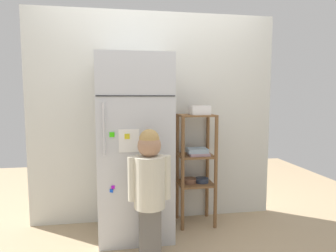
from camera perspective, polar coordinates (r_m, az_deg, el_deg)
ground_plane at (r=3.00m, az=-1.70°, el=-20.44°), size 6.00×6.00×0.00m
kitchen_wall_back at (r=3.04m, az=-2.59°, el=1.59°), size 2.61×0.03×2.21m
refrigerator at (r=2.74m, az=-6.57°, el=-4.18°), size 0.68×0.62×1.71m
child_standing at (r=2.33m, az=-3.72°, el=-11.02°), size 0.35×0.26×1.08m
pantry_shelf_unit at (r=2.99m, az=5.64°, el=-7.11°), size 0.38×0.32×1.15m
fruit_bin at (r=2.91m, az=6.31°, el=3.03°), size 0.19×0.20×0.09m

